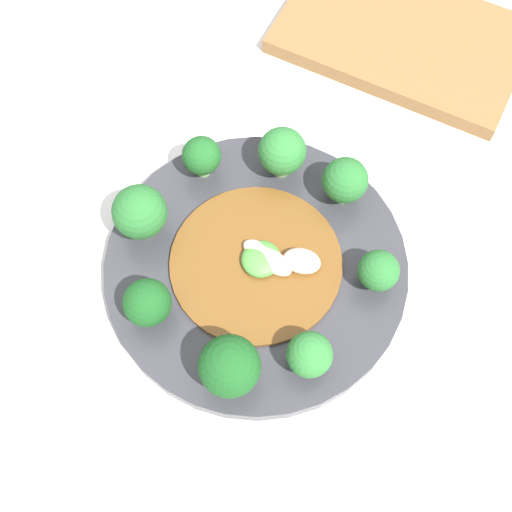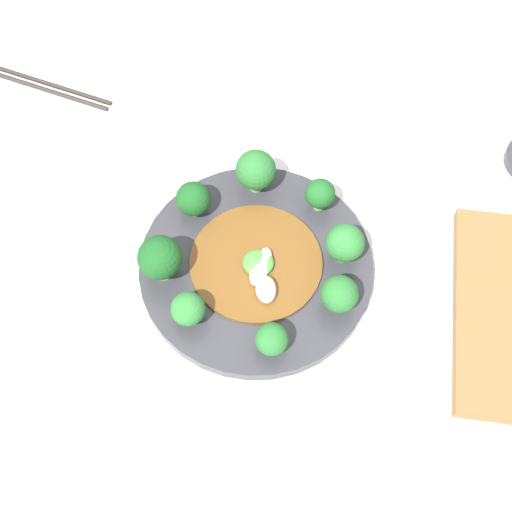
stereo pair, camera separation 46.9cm
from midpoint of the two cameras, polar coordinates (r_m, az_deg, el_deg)
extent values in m
plane|color=#B7B2A8|center=(1.54, -6.59, -15.61)|extent=(8.00, 8.00, 0.00)
cube|color=silver|center=(1.17, -8.57, -12.64)|extent=(1.20, 0.92, 0.76)
cylinder|color=#333338|center=(0.80, -15.01, -8.33)|extent=(0.31, 0.31, 0.02)
cylinder|color=#70A356|center=(0.75, -12.50, -15.64)|extent=(0.01, 0.01, 0.01)
sphere|color=#2D7533|center=(0.73, -12.88, -15.33)|extent=(0.04, 0.04, 0.04)
cylinder|color=#7AAD5B|center=(0.81, -22.82, -11.29)|extent=(0.02, 0.02, 0.01)
sphere|color=#19511E|center=(0.78, -23.48, -10.83)|extent=(0.05, 0.05, 0.05)
cylinder|color=#7AAD5B|center=(0.82, -12.65, -0.63)|extent=(0.02, 0.02, 0.02)
sphere|color=#2D7533|center=(0.79, -13.07, 0.22)|extent=(0.05, 0.05, 0.05)
cylinder|color=#89B76B|center=(0.84, -18.18, -0.75)|extent=(0.01, 0.01, 0.02)
sphere|color=#1E5B23|center=(0.82, -18.65, -0.07)|extent=(0.04, 0.04, 0.04)
cylinder|color=#7AAD5B|center=(0.83, -22.62, -5.11)|extent=(0.02, 0.02, 0.02)
sphere|color=#286B2D|center=(0.80, -23.40, -4.35)|extent=(0.05, 0.05, 0.05)
cylinder|color=#89B76B|center=(0.77, -18.12, -16.28)|extent=(0.02, 0.02, 0.02)
sphere|color=#19511E|center=(0.73, -18.89, -15.87)|extent=(0.06, 0.06, 0.06)
cylinder|color=#7AAD5B|center=(0.79, -8.41, -2.81)|extent=(0.02, 0.02, 0.02)
sphere|color=#286B2D|center=(0.77, -8.67, -2.07)|extent=(0.05, 0.05, 0.05)
cylinder|color=#7AAD5B|center=(0.76, -6.77, -9.66)|extent=(0.01, 0.01, 0.01)
sphere|color=#286B2D|center=(0.74, -6.97, -9.20)|extent=(0.04, 0.04, 0.04)
cylinder|color=brown|center=(0.79, -15.21, -8.09)|extent=(0.17, 0.17, 0.01)
ellipsoid|color=beige|center=(0.77, -12.12, -8.13)|extent=(0.04, 0.03, 0.02)
ellipsoid|color=beige|center=(0.78, -14.52, -7.77)|extent=(0.06, 0.05, 0.02)
ellipsoid|color=#4C933D|center=(0.78, -14.97, -7.85)|extent=(0.05, 0.05, 0.02)
cube|color=brown|center=(0.90, -2.03, 9.99)|extent=(0.32, 0.25, 0.02)
camera|label=1|loc=(0.23, -77.96, -26.35)|focal=50.00mm
camera|label=2|loc=(0.23, 102.04, 26.35)|focal=50.00mm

